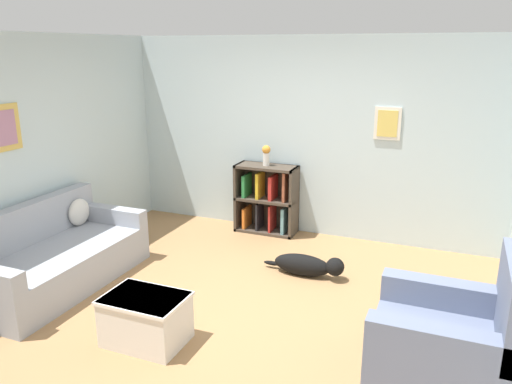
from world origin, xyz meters
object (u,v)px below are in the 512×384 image
Objects in this scene: dog at (308,265)px; vase at (266,154)px; bookshelf at (267,199)px; couch at (52,258)px; coffee_table at (146,318)px; recliner_chair at (455,341)px.

vase reaches higher than dog.
bookshelf is at bearing 128.89° from dog.
couch is 1.65m from coffee_table.
couch is 2.90m from vase.
recliner_chair is at bearing -45.62° from bookshelf.
coffee_table is at bearing -170.35° from recliner_chair.
dog is at bearing -51.11° from bookshelf.
bookshelf is at bearing 56.99° from couch.
coffee_table is (0.02, -2.92, -0.23)m from bookshelf.
vase reaches higher than couch.
vase is (-2.46, 2.48, 0.74)m from recliner_chair.
coffee_table is (1.55, -0.56, -0.06)m from couch.
coffee_table reaches higher than dog.
couch is at bearing -123.01° from bookshelf.
dog is at bearing 62.74° from coffee_table.
dog is at bearing 138.35° from recliner_chair.
recliner_chair is 1.11× the size of dog.
recliner_chair is (2.45, -2.50, -0.11)m from bookshelf.
vase reaches higher than recliner_chair.
dog is (-1.52, 1.35, -0.22)m from recliner_chair.
recliner_chair is at bearing -45.26° from vase.
coffee_table is 0.73× the size of dog.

